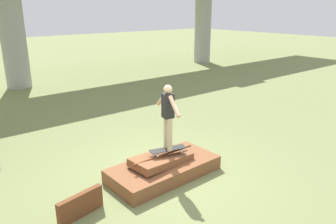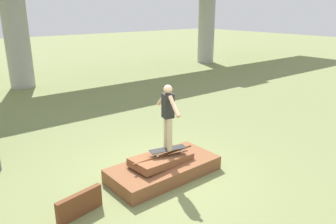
{
  "view_description": "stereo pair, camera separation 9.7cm",
  "coord_description": "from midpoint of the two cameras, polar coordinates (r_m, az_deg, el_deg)",
  "views": [
    {
      "loc": [
        -4.09,
        -5.19,
        3.61
      ],
      "look_at": [
        0.12,
        -0.0,
        1.48
      ],
      "focal_mm": 35.0,
      "sensor_mm": 36.0,
      "label": 1
    },
    {
      "loc": [
        -4.01,
        -5.25,
        3.61
      ],
      "look_at": [
        0.12,
        -0.0,
        1.48
      ],
      "focal_mm": 35.0,
      "sensor_mm": 36.0,
      "label": 2
    }
  ],
  "objects": [
    {
      "name": "scrap_pile",
      "position": [
        7.44,
        -0.43,
        -9.66
      ],
      "size": [
        2.51,
        1.24,
        0.54
      ],
      "color": "brown",
      "rests_on": "ground_plane"
    },
    {
      "name": "scrap_plank_loose",
      "position": [
        6.34,
        -14.7,
        -15.29
      ],
      "size": [
        0.92,
        0.28,
        0.45
      ],
      "color": "brown",
      "rests_on": "ground_plane"
    },
    {
      "name": "ground_plane",
      "position": [
        7.53,
        -0.36,
        -10.98
      ],
      "size": [
        80.0,
        80.0,
        0.0
      ],
      "primitive_type": "plane",
      "color": "olive"
    },
    {
      "name": "skater",
      "position": [
        7.02,
        0.4,
        -0.26
      ],
      "size": [
        0.34,
        1.07,
        1.45
      ],
      "color": "#C6B78E",
      "rests_on": "skateboard"
    },
    {
      "name": "skateboard",
      "position": [
        7.32,
        0.38,
        -6.52
      ],
      "size": [
        0.86,
        0.42,
        0.09
      ],
      "color": "black",
      "rests_on": "scrap_pile"
    }
  ]
}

